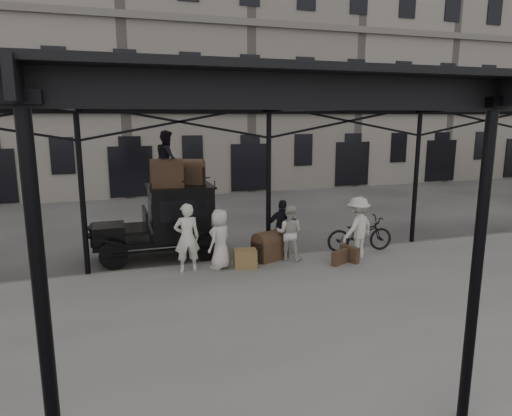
{
  "coord_description": "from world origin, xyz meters",
  "views": [
    {
      "loc": [
        -4.35,
        -10.14,
        4.19
      ],
      "look_at": [
        -0.51,
        1.6,
        1.7
      ],
      "focal_mm": 32.0,
      "sensor_mm": 36.0,
      "label": 1
    }
  ],
  "objects_px": {
    "porter_left": "(187,238)",
    "bicycle": "(360,234)",
    "steamer_trunk_platform": "(270,247)",
    "steamer_trunk_roof_near": "(167,175)",
    "porter_official": "(283,229)",
    "taxi": "(170,218)"
  },
  "relations": [
    {
      "from": "steamer_trunk_platform",
      "to": "steamer_trunk_roof_near",
      "type": "bearing_deg",
      "value": 131.09
    },
    {
      "from": "porter_official",
      "to": "steamer_trunk_roof_near",
      "type": "bearing_deg",
      "value": 5.49
    },
    {
      "from": "porter_official",
      "to": "bicycle",
      "type": "xyz_separation_m",
      "value": [
        2.44,
        -0.17,
        -0.31
      ]
    },
    {
      "from": "bicycle",
      "to": "steamer_trunk_roof_near",
      "type": "height_order",
      "value": "steamer_trunk_roof_near"
    },
    {
      "from": "steamer_trunk_roof_near",
      "to": "taxi",
      "type": "bearing_deg",
      "value": 77.9
    },
    {
      "from": "steamer_trunk_roof_near",
      "to": "porter_official",
      "type": "bearing_deg",
      "value": -16.2
    },
    {
      "from": "taxi",
      "to": "bicycle",
      "type": "xyz_separation_m",
      "value": [
        5.47,
        -1.69,
        -0.52
      ]
    },
    {
      "from": "bicycle",
      "to": "steamer_trunk_platform",
      "type": "xyz_separation_m",
      "value": [
        -2.87,
        0.07,
        -0.19
      ]
    },
    {
      "from": "bicycle",
      "to": "steamer_trunk_platform",
      "type": "height_order",
      "value": "bicycle"
    },
    {
      "from": "porter_left",
      "to": "porter_official",
      "type": "height_order",
      "value": "porter_left"
    },
    {
      "from": "porter_left",
      "to": "steamer_trunk_roof_near",
      "type": "xyz_separation_m",
      "value": [
        -0.25,
        1.68,
        1.45
      ]
    },
    {
      "from": "taxi",
      "to": "porter_left",
      "type": "relative_size",
      "value": 1.98
    },
    {
      "from": "porter_official",
      "to": "bicycle",
      "type": "relative_size",
      "value": 0.82
    },
    {
      "from": "steamer_trunk_platform",
      "to": "taxi",
      "type": "bearing_deg",
      "value": 126.26
    },
    {
      "from": "taxi",
      "to": "bicycle",
      "type": "relative_size",
      "value": 1.78
    },
    {
      "from": "porter_official",
      "to": "steamer_trunk_roof_near",
      "type": "xyz_separation_m",
      "value": [
        -3.11,
        1.27,
        1.53
      ]
    },
    {
      "from": "porter_left",
      "to": "bicycle",
      "type": "bearing_deg",
      "value": -176.6
    },
    {
      "from": "porter_left",
      "to": "bicycle",
      "type": "relative_size",
      "value": 0.9
    },
    {
      "from": "taxi",
      "to": "steamer_trunk_roof_near",
      "type": "relative_size",
      "value": 3.92
    },
    {
      "from": "taxi",
      "to": "porter_official",
      "type": "bearing_deg",
      "value": -26.57
    },
    {
      "from": "porter_official",
      "to": "steamer_trunk_platform",
      "type": "relative_size",
      "value": 1.77
    },
    {
      "from": "porter_left",
      "to": "bicycle",
      "type": "xyz_separation_m",
      "value": [
        5.3,
        0.24,
        -0.38
      ]
    }
  ]
}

